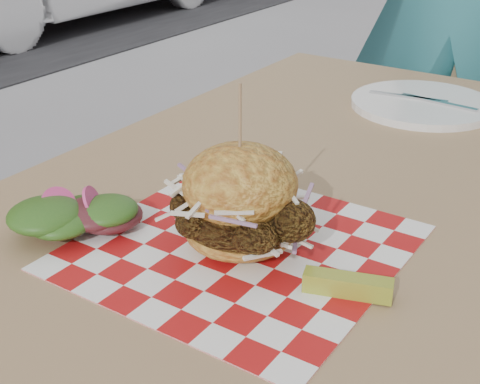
{
  "coord_description": "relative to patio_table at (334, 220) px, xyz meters",
  "views": [
    {
      "loc": [
        0.72,
        -1.17,
        1.16
      ],
      "look_at": [
        0.34,
        -0.59,
        0.82
      ],
      "focal_mm": 50.0,
      "sensor_mm": 36.0,
      "label": 1
    }
  ],
  "objects": [
    {
      "name": "ground",
      "position": [
        -0.34,
        0.33,
        -0.67
      ],
      "size": [
        80.0,
        80.0,
        0.0
      ],
      "primitive_type": "plane",
      "color": "gray",
      "rests_on": "ground"
    },
    {
      "name": "place_setting",
      "position": [
        0.0,
        0.37,
        0.09
      ],
      "size": [
        0.27,
        0.27,
        0.02
      ],
      "color": "white",
      "rests_on": "patio_table"
    },
    {
      "name": "patio_chair",
      "position": [
        -0.01,
        0.91,
        -0.12
      ],
      "size": [
        0.47,
        0.48,
        0.95
      ],
      "rotation": [
        0.0,
        0.0,
        0.12
      ],
      "color": "#A28A5A",
      "rests_on": "ground"
    },
    {
      "name": "sandwich",
      "position": [
        -0.0,
        -0.26,
        0.14
      ],
      "size": [
        0.18,
        0.18,
        0.2
      ],
      "color": "gold",
      "rests_on": "paper_liner"
    },
    {
      "name": "side_salad",
      "position": [
        -0.2,
        -0.34,
        0.09
      ],
      "size": [
        0.14,
        0.14,
        0.05
      ],
      "color": "#3F1419",
      "rests_on": "patio_table"
    },
    {
      "name": "pickle_spear",
      "position": [
        0.15,
        -0.28,
        0.09
      ],
      "size": [
        0.1,
        0.05,
        0.02
      ],
      "primitive_type": "cube",
      "rotation": [
        0.0,
        0.0,
        0.31
      ],
      "color": "#9CA12E",
      "rests_on": "paper_liner"
    },
    {
      "name": "paper_liner",
      "position": [
        -0.0,
        -0.26,
        0.08
      ],
      "size": [
        0.36,
        0.36,
        0.0
      ],
      "primitive_type": "cube",
      "color": "#B71213",
      "rests_on": "patio_table"
    },
    {
      "name": "patio_table",
      "position": [
        0.0,
        0.0,
        0.0
      ],
      "size": [
        0.8,
        1.2,
        0.75
      ],
      "color": "#A28A5A",
      "rests_on": "ground"
    }
  ]
}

